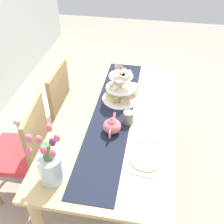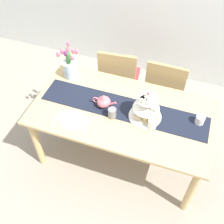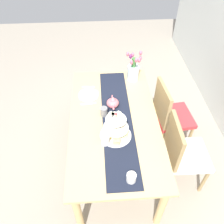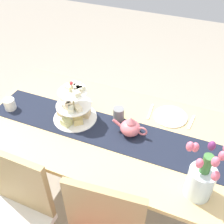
# 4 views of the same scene
# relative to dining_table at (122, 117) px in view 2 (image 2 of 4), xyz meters

# --- Properties ---
(ground_plane) EXTENTS (8.00, 8.00, 0.00)m
(ground_plane) POSITION_rel_dining_table_xyz_m (0.00, 0.00, -0.63)
(ground_plane) COLOR gray
(dining_table) EXTENTS (1.69, 0.90, 0.73)m
(dining_table) POSITION_rel_dining_table_xyz_m (0.00, 0.00, 0.00)
(dining_table) COLOR tan
(dining_table) RESTS_ON ground_plane
(chair_left) EXTENTS (0.46, 0.46, 0.91)m
(chair_left) POSITION_rel_dining_table_xyz_m (-0.26, 0.68, -0.13)
(chair_left) COLOR #9C8254
(chair_left) RESTS_ON ground_plane
(chair_right) EXTENTS (0.43, 0.43, 0.91)m
(chair_right) POSITION_rel_dining_table_xyz_m (0.29, 0.68, -0.13)
(chair_right) COLOR #9C8254
(chair_right) RESTS_ON ground_plane
(table_runner) EXTENTS (1.59, 0.30, 0.00)m
(table_runner) POSITION_rel_dining_table_xyz_m (0.00, 0.03, 0.10)
(table_runner) COLOR black
(table_runner) RESTS_ON dining_table
(tiered_cake_stand) EXTENTS (0.30, 0.30, 0.30)m
(tiered_cake_stand) POSITION_rel_dining_table_xyz_m (0.22, 0.00, 0.20)
(tiered_cake_stand) COLOR beige
(tiered_cake_stand) RESTS_ON table_runner
(teapot) EXTENTS (0.24, 0.13, 0.14)m
(teapot) POSITION_rel_dining_table_xyz_m (-0.19, 0.00, 0.16)
(teapot) COLOR #D66B75
(teapot) RESTS_ON table_runner
(tulip_vase) EXTENTS (0.20, 0.18, 0.38)m
(tulip_vase) POSITION_rel_dining_table_xyz_m (-0.66, 0.28, 0.23)
(tulip_vase) COLOR silver
(tulip_vase) RESTS_ON dining_table
(cream_jug) EXTENTS (0.08, 0.08, 0.08)m
(cream_jug) POSITION_rel_dining_table_xyz_m (0.69, 0.09, 0.14)
(cream_jug) COLOR white
(cream_jug) RESTS_ON dining_table
(dinner_plate_left) EXTENTS (0.23, 0.23, 0.01)m
(dinner_plate_left) POSITION_rel_dining_table_xyz_m (-0.39, -0.26, 0.10)
(dinner_plate_left) COLOR white
(dinner_plate_left) RESTS_ON dining_table
(fork_left) EXTENTS (0.03, 0.15, 0.01)m
(fork_left) POSITION_rel_dining_table_xyz_m (-0.54, -0.26, 0.10)
(fork_left) COLOR silver
(fork_left) RESTS_ON dining_table
(knife_left) EXTENTS (0.02, 0.17, 0.01)m
(knife_left) POSITION_rel_dining_table_xyz_m (-0.25, -0.26, 0.10)
(knife_left) COLOR silver
(knife_left) RESTS_ON dining_table
(mug_grey) EXTENTS (0.08, 0.08, 0.09)m
(mug_grey) POSITION_rel_dining_table_xyz_m (-0.07, -0.10, 0.15)
(mug_grey) COLOR slate
(mug_grey) RESTS_ON table_runner
(mug_white_text) EXTENTS (0.08, 0.08, 0.09)m
(mug_white_text) POSITION_rel_dining_table_xyz_m (0.31, -0.10, 0.15)
(mug_white_text) COLOR white
(mug_white_text) RESTS_ON dining_table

